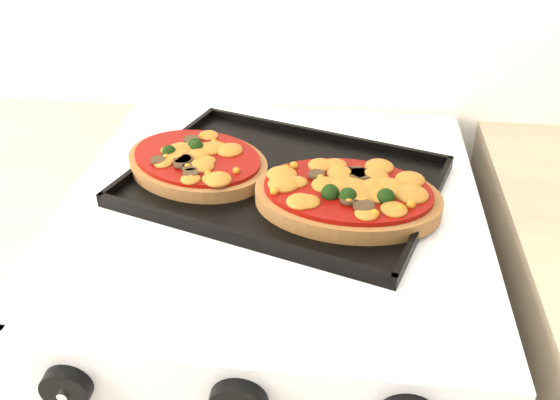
# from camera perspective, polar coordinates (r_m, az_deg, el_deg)

# --- Properties ---
(control_panel) EXTENTS (0.60, 0.02, 0.09)m
(control_panel) POSITION_cam_1_polar(r_m,az_deg,el_deg) (0.70, -3.88, -16.86)
(control_panel) COLOR silver
(control_panel) RESTS_ON stove
(knob_left) EXTENTS (0.06, 0.02, 0.06)m
(knob_left) POSITION_cam_1_polar(r_m,az_deg,el_deg) (0.74, -18.93, -15.96)
(knob_left) COLOR black
(knob_left) RESTS_ON control_panel
(baking_tray) EXTENTS (0.50, 0.43, 0.02)m
(baking_tray) POSITION_cam_1_polar(r_m,az_deg,el_deg) (0.91, 0.36, 1.80)
(baking_tray) COLOR black
(baking_tray) RESTS_ON stove
(pizza_left) EXTENTS (0.28, 0.25, 0.03)m
(pizza_left) POSITION_cam_1_polar(r_m,az_deg,el_deg) (0.94, -7.59, 3.61)
(pizza_left) COLOR #A36D38
(pizza_left) RESTS_ON baking_tray
(pizza_right) EXTENTS (0.27, 0.21, 0.04)m
(pizza_right) POSITION_cam_1_polar(r_m,az_deg,el_deg) (0.85, 6.18, 0.54)
(pizza_right) COLOR #A36D38
(pizza_right) RESTS_ON baking_tray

